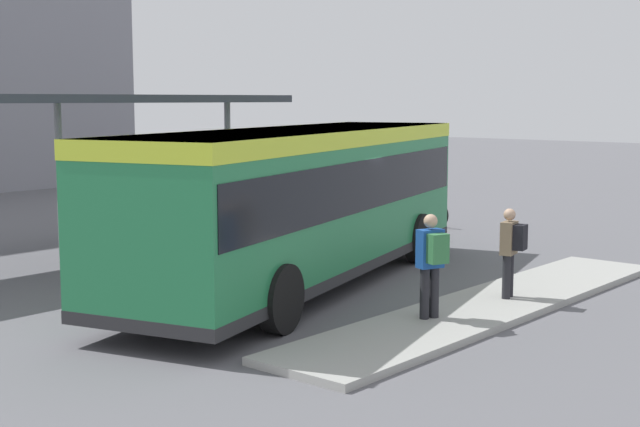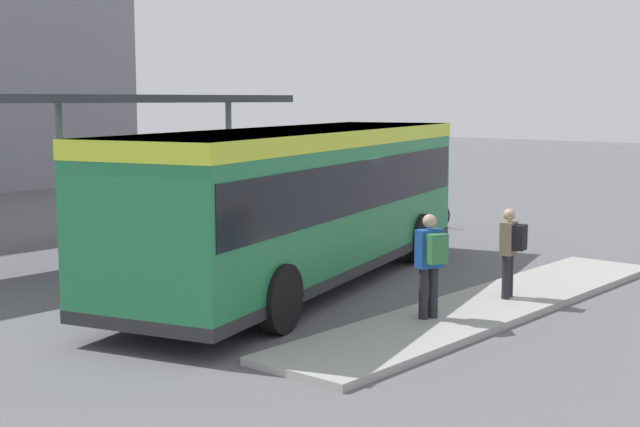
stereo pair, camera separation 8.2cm
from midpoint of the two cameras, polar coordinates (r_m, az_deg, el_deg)
ground_plane at (r=17.33m, az=-1.02°, el=-4.65°), size 120.00×120.00×0.00m
curb_island at (r=15.73m, az=11.00°, el=-5.80°), size 10.25×1.80×0.12m
city_bus at (r=17.06m, az=-1.02°, el=1.20°), size 11.01×5.43×3.03m
pedestrian_waiting at (r=15.94m, az=12.25°, el=-2.12°), size 0.42×0.46×1.59m
pedestrian_companion at (r=14.21m, az=7.26°, el=-2.93°), size 0.49×0.53×1.68m
bicycle_red at (r=25.54m, az=6.81°, el=0.06°), size 0.48×1.79×0.77m
bicycle_yellow at (r=26.19m, az=5.77°, el=0.23°), size 0.48×1.73×0.75m
bicycle_orange at (r=26.72m, az=4.59°, el=0.41°), size 0.48×1.79×0.77m
bicycle_blue at (r=27.15m, az=3.26°, el=0.45°), size 0.48×1.60×0.70m
station_shelter at (r=20.52m, az=-16.31°, el=6.86°), size 12.06×2.97×3.70m
potted_planter_near_shelter at (r=21.63m, az=-2.42°, el=-0.21°), size 0.97×0.97×1.46m
potted_planter_far_side at (r=18.56m, az=-12.05°, el=-1.74°), size 0.91×0.91×1.39m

